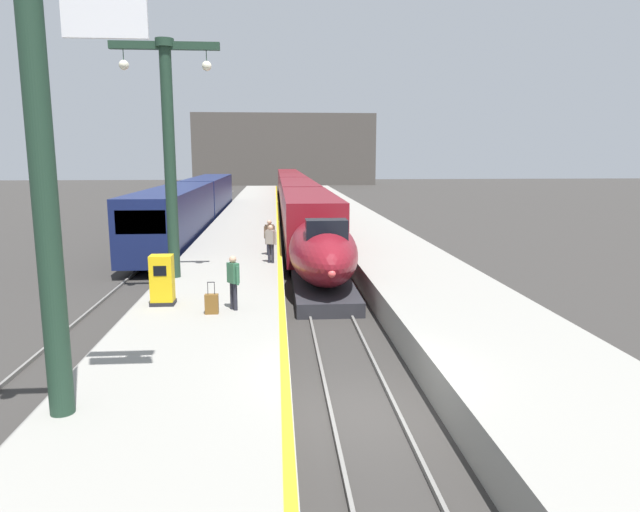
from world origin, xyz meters
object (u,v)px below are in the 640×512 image
object	(u,v)px
rolling_suitcase	(212,304)
ticket_machine_yellow	(162,282)
highspeed_train_main	(295,194)
regional_train_adjacent	(195,203)
station_column_near	(42,117)
passenger_near_edge	(233,278)
passenger_far_waiting	(269,234)
passenger_mid_platform	(271,241)
station_column_mid	(169,137)

from	to	relation	value
rolling_suitcase	ticket_machine_yellow	distance (m)	2.11
highspeed_train_main	regional_train_adjacent	bearing A→B (deg)	-123.74
station_column_near	passenger_near_edge	bearing A→B (deg)	69.61
passenger_near_edge	passenger_far_waiting	xyz separation A→B (m)	(1.01, 9.79, 0.00)
station_column_near	rolling_suitcase	size ratio (longest dim) A/B	8.82
station_column_near	passenger_far_waiting	bearing A→B (deg)	77.86
passenger_near_edge	passenger_mid_platform	bearing A→B (deg)	82.01
highspeed_train_main	passenger_far_waiting	bearing A→B (deg)	-94.31
station_column_near	station_column_mid	distance (m)	12.00
passenger_near_edge	passenger_far_waiting	distance (m)	9.85
highspeed_train_main	passenger_near_edge	size ratio (longest dim) A/B	45.21
station_column_near	ticket_machine_yellow	distance (m)	9.04
regional_train_adjacent	ticket_machine_yellow	size ratio (longest dim) A/B	22.87
station_column_mid	ticket_machine_yellow	xyz separation A→B (m)	(0.35, -4.22, -4.64)
highspeed_train_main	station_column_near	bearing A→B (deg)	-97.17
ticket_machine_yellow	rolling_suitcase	bearing A→B (deg)	-35.96
passenger_near_edge	ticket_machine_yellow	bearing A→B (deg)	160.88
station_column_near	rolling_suitcase	bearing A→B (deg)	73.36
passenger_near_edge	passenger_mid_platform	distance (m)	7.82
station_column_mid	passenger_near_edge	bearing A→B (deg)	-62.17
passenger_mid_platform	ticket_machine_yellow	bearing A→B (deg)	-116.01
station_column_mid	passenger_near_edge	distance (m)	7.18
station_column_mid	ticket_machine_yellow	world-z (taller)	station_column_mid
highspeed_train_main	station_column_mid	bearing A→B (deg)	-99.72
ticket_machine_yellow	station_column_near	bearing A→B (deg)	-92.15
highspeed_train_main	station_column_mid	distance (m)	35.22
regional_train_adjacent	station_column_mid	bearing A→B (deg)	-84.37
station_column_mid	rolling_suitcase	xyz separation A→B (m)	(2.02, -5.44, -5.08)
station_column_near	ticket_machine_yellow	bearing A→B (deg)	87.85
passenger_far_waiting	ticket_machine_yellow	size ratio (longest dim) A/B	1.06
passenger_far_waiting	station_column_near	bearing A→B (deg)	-102.14
passenger_near_edge	rolling_suitcase	size ratio (longest dim) A/B	1.72
highspeed_train_main	passenger_far_waiting	world-z (taller)	highspeed_train_main
highspeed_train_main	rolling_suitcase	world-z (taller)	highspeed_train_main
passenger_near_edge	rolling_suitcase	world-z (taller)	passenger_near_edge
station_column_near	station_column_mid	size ratio (longest dim) A/B	0.97
regional_train_adjacent	passenger_near_edge	world-z (taller)	regional_train_adjacent
station_column_mid	rolling_suitcase	world-z (taller)	station_column_mid
highspeed_train_main	passenger_near_edge	bearing A→B (deg)	-94.71
ticket_machine_yellow	passenger_mid_platform	bearing A→B (deg)	63.99
station_column_mid	rolling_suitcase	distance (m)	7.71
regional_train_adjacent	rolling_suitcase	bearing A→B (deg)	-81.35
station_column_near	passenger_far_waiting	distance (m)	17.70
rolling_suitcase	station_column_near	bearing A→B (deg)	-106.64
regional_train_adjacent	station_column_near	size ratio (longest dim) A/B	4.23
rolling_suitcase	ticket_machine_yellow	xyz separation A→B (m)	(-1.67, 1.21, 0.44)
ticket_machine_yellow	station_column_mid	bearing A→B (deg)	94.74
rolling_suitcase	passenger_far_waiting	bearing A→B (deg)	80.84
highspeed_train_main	rolling_suitcase	size ratio (longest dim) A/B	77.80
station_column_mid	ticket_machine_yellow	bearing A→B (deg)	-85.26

